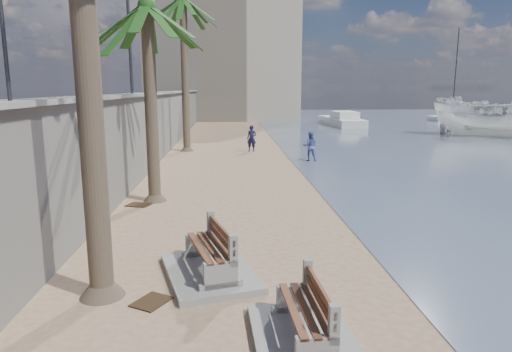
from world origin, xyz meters
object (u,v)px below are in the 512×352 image
bench_near (304,319)px  person_a (252,136)px  palm_mid (147,9)px  palm_back (183,1)px  boat_cruiser (498,114)px  yacht_far (341,122)px  person_b (310,145)px  yacht_near (482,123)px  sailboat_west (452,117)px  bench_far (210,255)px

bench_near → person_a: size_ratio=1.25×
palm_mid → palm_back: 12.98m
bench_near → person_a: (0.29, 21.51, 0.51)m
boat_cruiser → yacht_far: size_ratio=0.47×
person_b → boat_cruiser: (17.09, 11.35, 0.92)m
person_a → yacht_near: bearing=49.0°
palm_back → person_a: 8.82m
bench_near → boat_cruiser: bearing=55.0°
palm_mid → sailboat_west: 48.66m
person_a → boat_cruiser: size_ratio=0.42×
yacht_near → yacht_far: size_ratio=1.29×
palm_mid → boat_cruiser: 31.41m
yacht_far → bench_far: bearing=159.9°
bench_near → palm_back: size_ratio=0.23×
bench_far → yacht_near: bearing=54.2°
sailboat_west → boat_cruiser: bearing=-106.5°
person_b → yacht_near: person_b is taller
person_a → sailboat_west: bearing=58.9°
bench_near → person_b: person_b is taller
bench_near → person_b: 17.90m
palm_back → yacht_far: (14.32, 19.00, -8.43)m
person_a → yacht_far: bearing=75.4°
bench_near → yacht_far: yacht_far is taller
person_b → boat_cruiser: size_ratio=0.40×
palm_back → palm_mid: bearing=-89.9°
yacht_near → palm_mid: bearing=166.6°
bench_near → bench_far: size_ratio=0.81×
yacht_near → palm_back: bearing=151.3°
yacht_far → sailboat_west: size_ratio=0.86×
boat_cruiser → palm_mid: bearing=165.8°
palm_back → yacht_near: 34.24m
person_a → person_b: size_ratio=1.06×
boat_cruiser → palm_back: bearing=142.7°
boat_cruiser → yacht_near: (4.45, 10.05, -1.44)m
bench_near → yacht_far: 42.25m
palm_mid → palm_back: size_ratio=0.74×
boat_cruiser → sailboat_west: (5.48, 18.49, -1.44)m
bench_far → person_b: 15.70m
boat_cruiser → person_b: bearing=159.8°
palm_back → person_b: palm_back is taller
boat_cruiser → yacht_near: 11.08m
bench_near → palm_mid: bearing=111.8°
boat_cruiser → sailboat_west: sailboat_west is taller
yacht_far → yacht_near: bearing=-100.1°
bench_near → palm_back: 23.72m
palm_mid → person_a: 14.05m
bench_near → person_a: bearing=89.2°
sailboat_west → bench_near: bearing=-118.5°
palm_back → boat_cruiser: bearing=16.4°
yacht_far → palm_mid: bearing=153.3°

